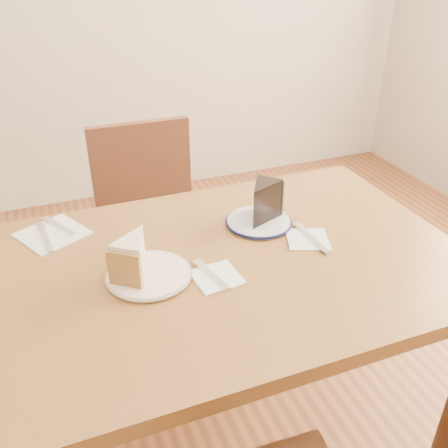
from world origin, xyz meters
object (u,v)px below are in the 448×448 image
(plate_navy, at_px, (259,222))
(carrot_cake, at_px, (135,256))
(plate_cream, at_px, (149,275))
(table, at_px, (228,290))
(chair_far, at_px, (155,235))
(chocolate_cake, at_px, (261,205))

(plate_navy, distance_m, carrot_cake, 0.40)
(plate_cream, bearing_deg, table, 0.78)
(chair_far, distance_m, chocolate_cake, 0.61)
(table, xyz_separation_m, plate_cream, (-0.20, -0.00, 0.10))
(chair_far, xyz_separation_m, chocolate_cake, (0.20, -0.47, 0.32))
(chair_far, xyz_separation_m, plate_cream, (-0.15, -0.60, 0.26))
(plate_cream, bearing_deg, chocolate_cake, 20.21)
(plate_navy, height_order, carrot_cake, carrot_cake)
(chair_far, height_order, carrot_cake, chair_far)
(chair_far, xyz_separation_m, plate_navy, (0.20, -0.47, 0.26))
(chocolate_cake, bearing_deg, chair_far, -17.81)
(table, height_order, chair_far, chair_far)
(table, distance_m, plate_navy, 0.22)
(chair_far, bearing_deg, plate_cream, 76.74)
(chair_far, distance_m, carrot_cake, 0.69)
(chair_far, bearing_deg, carrot_cake, 74.07)
(carrot_cake, height_order, chocolate_cake, chocolate_cake)
(chair_far, bearing_deg, plate_navy, 114.08)
(plate_navy, bearing_deg, plate_cream, -158.81)
(plate_cream, height_order, carrot_cake, carrot_cake)
(table, distance_m, chair_far, 0.62)
(plate_cream, distance_m, plate_navy, 0.38)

